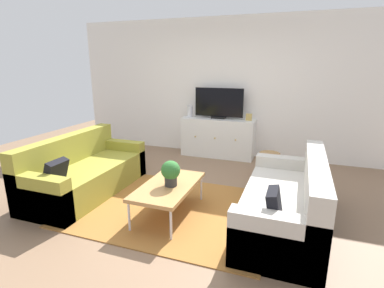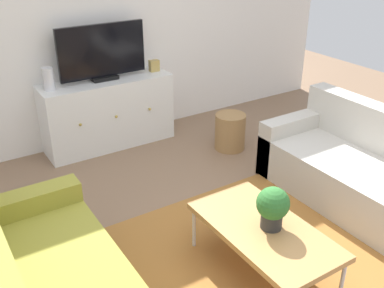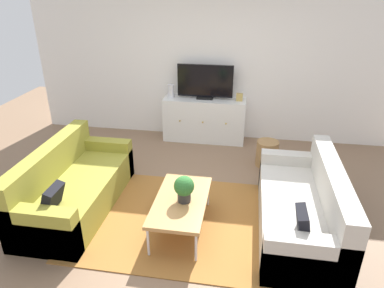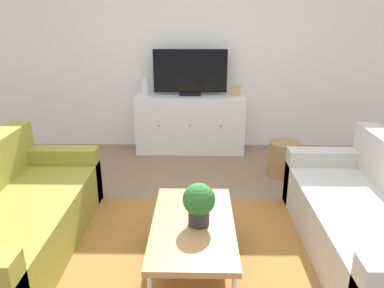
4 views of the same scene
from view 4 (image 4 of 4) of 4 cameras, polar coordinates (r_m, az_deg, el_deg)
ground_plane at (r=3.23m, az=-0.19°, el=-15.11°), size 10.00×10.00×0.00m
wall_back at (r=5.23m, az=0.39°, el=14.18°), size 6.40×0.12×2.70m
area_rug at (r=3.10m, az=-0.25°, el=-16.59°), size 2.50×1.90×0.01m
couch_left_side at (r=3.34m, az=-26.14°, el=-10.44°), size 0.85×1.89×0.83m
couch_right_side at (r=3.29m, az=26.12°, el=-10.90°), size 0.85×1.89×0.83m
coffee_table at (r=2.77m, az=0.14°, el=-12.28°), size 0.59×1.09×0.40m
potted_plant at (r=2.66m, az=1.05°, el=-8.80°), size 0.23×0.23×0.31m
tv_console at (r=5.14m, az=-0.26°, el=3.12°), size 1.44×0.47×0.77m
flat_screen_tv at (r=5.01m, az=-0.27°, el=10.72°), size 0.96×0.16×0.60m
glass_vase at (r=5.07m, az=-7.16°, el=8.59°), size 0.11×0.11×0.23m
mantel_clock at (r=5.05m, az=6.64°, el=7.99°), size 0.11×0.07×0.13m
wicker_basket at (r=4.53m, az=13.58°, el=-2.18°), size 0.34×0.34×0.41m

